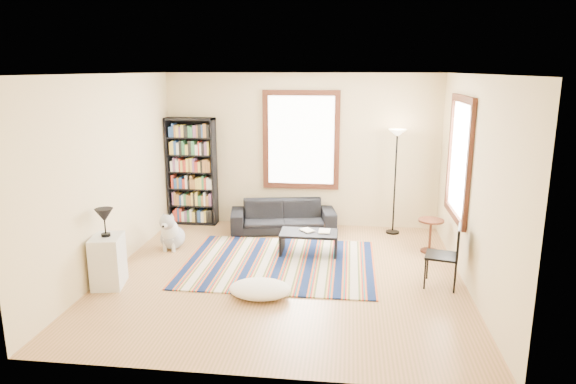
# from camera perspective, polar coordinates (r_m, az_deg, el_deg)

# --- Properties ---
(floor) EXTENTS (5.00, 5.00, 0.10)m
(floor) POSITION_cam_1_polar(r_m,az_deg,el_deg) (7.43, -0.47, -9.56)
(floor) COLOR #B47E52
(floor) RESTS_ON ground
(ceiling) EXTENTS (5.00, 5.00, 0.10)m
(ceiling) POSITION_cam_1_polar(r_m,az_deg,el_deg) (6.84, -0.52, 13.40)
(ceiling) COLOR white
(ceiling) RESTS_ON floor
(wall_back) EXTENTS (5.00, 0.10, 2.80)m
(wall_back) POSITION_cam_1_polar(r_m,az_deg,el_deg) (9.49, 1.50, 4.64)
(wall_back) COLOR beige
(wall_back) RESTS_ON floor
(wall_front) EXTENTS (5.00, 0.10, 2.80)m
(wall_front) POSITION_cam_1_polar(r_m,az_deg,el_deg) (4.56, -4.64, -5.23)
(wall_front) COLOR beige
(wall_front) RESTS_ON floor
(wall_left) EXTENTS (0.10, 5.00, 2.80)m
(wall_left) POSITION_cam_1_polar(r_m,az_deg,el_deg) (7.74, -19.57, 1.83)
(wall_left) COLOR beige
(wall_left) RESTS_ON floor
(wall_right) EXTENTS (0.10, 5.00, 2.80)m
(wall_right) POSITION_cam_1_polar(r_m,az_deg,el_deg) (7.14, 20.26, 0.83)
(wall_right) COLOR beige
(wall_right) RESTS_ON floor
(window_back) EXTENTS (1.20, 0.06, 1.60)m
(window_back) POSITION_cam_1_polar(r_m,az_deg,el_deg) (9.38, 1.46, 5.77)
(window_back) COLOR white
(window_back) RESTS_ON wall_back
(window_right) EXTENTS (0.06, 1.20, 1.60)m
(window_right) POSITION_cam_1_polar(r_m,az_deg,el_deg) (7.85, 18.52, 3.55)
(window_right) COLOR white
(window_right) RESTS_ON wall_right
(rug) EXTENTS (2.83, 2.27, 0.02)m
(rug) POSITION_cam_1_polar(r_m,az_deg,el_deg) (7.81, -0.93, -7.93)
(rug) COLOR #0C193F
(rug) RESTS_ON floor
(sofa) EXTENTS (1.06, 1.97, 0.55)m
(sofa) POSITION_cam_1_polar(r_m,az_deg,el_deg) (9.28, -0.55, -2.70)
(sofa) COLOR black
(sofa) RESTS_ON floor
(bookshelf) EXTENTS (0.90, 0.30, 2.00)m
(bookshelf) POSITION_cam_1_polar(r_m,az_deg,el_deg) (9.74, -10.63, 2.25)
(bookshelf) COLOR black
(bookshelf) RESTS_ON floor
(coffee_table) EXTENTS (1.02, 0.80, 0.36)m
(coffee_table) POSITION_cam_1_polar(r_m,az_deg,el_deg) (8.17, 2.33, -5.67)
(coffee_table) COLOR black
(coffee_table) RESTS_ON floor
(book_a) EXTENTS (0.28, 0.28, 0.02)m
(book_a) POSITION_cam_1_polar(r_m,az_deg,el_deg) (8.12, 1.64, -4.38)
(book_a) COLOR beige
(book_a) RESTS_ON coffee_table
(book_b) EXTENTS (0.18, 0.25, 0.02)m
(book_b) POSITION_cam_1_polar(r_m,az_deg,el_deg) (8.15, 3.43, -4.34)
(book_b) COLOR beige
(book_b) RESTS_ON coffee_table
(floor_cushion) EXTENTS (0.94, 0.79, 0.20)m
(floor_cushion) POSITION_cam_1_polar(r_m,az_deg,el_deg) (6.74, -3.12, -10.71)
(floor_cushion) COLOR white
(floor_cushion) RESTS_ON floor
(floor_lamp) EXTENTS (0.34, 0.34, 1.86)m
(floor_lamp) POSITION_cam_1_polar(r_m,az_deg,el_deg) (9.17, 11.80, 1.06)
(floor_lamp) COLOR black
(floor_lamp) RESTS_ON floor
(side_table) EXTENTS (0.49, 0.49, 0.54)m
(side_table) POSITION_cam_1_polar(r_m,az_deg,el_deg) (8.52, 15.51, -4.71)
(side_table) COLOR #471C11
(side_table) RESTS_ON floor
(folding_chair) EXTENTS (0.50, 0.49, 0.86)m
(folding_chair) POSITION_cam_1_polar(r_m,az_deg,el_deg) (7.21, 16.72, -6.81)
(folding_chair) COLOR black
(folding_chair) RESTS_ON floor
(white_cabinet) EXTENTS (0.47, 0.56, 0.70)m
(white_cabinet) POSITION_cam_1_polar(r_m,az_deg,el_deg) (7.36, -19.36, -7.25)
(white_cabinet) COLOR silver
(white_cabinet) RESTS_ON floor
(table_lamp) EXTENTS (0.32, 0.32, 0.38)m
(table_lamp) POSITION_cam_1_polar(r_m,az_deg,el_deg) (7.19, -19.69, -3.22)
(table_lamp) COLOR black
(table_lamp) RESTS_ON white_cabinet
(dog) EXTENTS (0.45, 0.63, 0.62)m
(dog) POSITION_cam_1_polar(r_m,az_deg,el_deg) (8.58, -12.72, -4.15)
(dog) COLOR #BABABA
(dog) RESTS_ON floor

